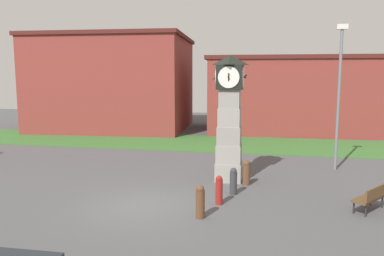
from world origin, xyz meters
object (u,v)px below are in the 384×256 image
at_px(bench, 371,196).
at_px(clock_tower, 229,119).
at_px(bollard_mid_row, 233,181).
at_px(street_lamp_near_road, 339,88).
at_px(bollard_far_row, 219,190).
at_px(bollard_near_tower, 246,172).
at_px(bollard_end_row, 200,201).

bearing_deg(bench, clock_tower, 150.19).
xyz_separation_m(bollard_mid_row, street_lamp_near_road, (4.59, 4.92, 3.48)).
bearing_deg(clock_tower, bench, -29.81).
bearing_deg(bollard_far_row, clock_tower, 89.73).
height_order(bollard_near_tower, bollard_far_row, bollard_near_tower).
distance_m(bollard_near_tower, bollard_end_row, 4.30).
bearing_deg(clock_tower, bollard_far_row, -90.27).
height_order(bollard_end_row, street_lamp_near_road, street_lamp_near_road).
bearing_deg(bollard_near_tower, bollard_mid_row, -106.90).
distance_m(bollard_far_row, street_lamp_near_road, 8.68).
distance_m(clock_tower, bollard_mid_row, 3.01).
height_order(bollard_end_row, bench, bollard_end_row).
distance_m(bollard_near_tower, bollard_far_row, 2.81).
xyz_separation_m(bench, street_lamp_near_road, (-0.19, 5.88, 3.49)).
height_order(bollard_mid_row, bench, bollard_mid_row).
xyz_separation_m(bollard_far_row, bollard_end_row, (-0.43, -1.43, 0.02)).
distance_m(bollard_far_row, bench, 5.18).
distance_m(clock_tower, street_lamp_near_road, 5.90).
distance_m(bollard_near_tower, bench, 4.95).
height_order(bollard_near_tower, street_lamp_near_road, street_lamp_near_road).
xyz_separation_m(clock_tower, bench, (5.16, -2.96, -2.23)).
height_order(bollard_near_tower, bench, bollard_near_tower).
bearing_deg(street_lamp_near_road, bench, -88.17).
distance_m(bollard_mid_row, street_lamp_near_road, 7.57).
xyz_separation_m(clock_tower, bollard_far_row, (-0.02, -3.28, -2.21)).
relative_size(clock_tower, bollard_end_row, 5.00).
relative_size(bollard_near_tower, bench, 0.67).
height_order(bollard_far_row, street_lamp_near_road, street_lamp_near_road).
relative_size(clock_tower, bollard_mid_row, 5.18).
xyz_separation_m(bollard_end_row, street_lamp_near_road, (5.42, 7.63, 3.46)).
distance_m(bollard_mid_row, bench, 4.87).
relative_size(bollard_mid_row, bollard_end_row, 0.96).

